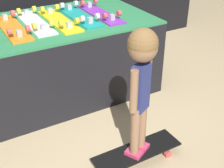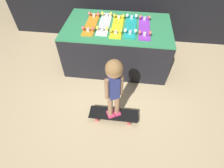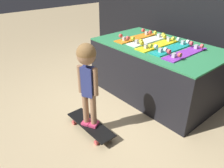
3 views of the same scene
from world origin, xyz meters
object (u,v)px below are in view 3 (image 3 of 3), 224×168
(skateboard_teal_on_rack, at_px, (172,48))
(skateboard_on_floor, at_px, (90,125))
(skateboard_yellow_on_rack, at_px, (158,44))
(child, at_px, (87,71))
(skateboard_orange_on_rack, at_px, (136,37))
(skateboard_purple_on_rack, at_px, (185,52))
(skateboard_white_on_rack, at_px, (148,40))

(skateboard_teal_on_rack, bearing_deg, skateboard_on_floor, -95.91)
(skateboard_yellow_on_rack, relative_size, child, 0.75)
(skateboard_on_floor, bearing_deg, skateboard_orange_on_rack, 112.57)
(skateboard_purple_on_rack, bearing_deg, skateboard_white_on_rack, 175.44)
(skateboard_yellow_on_rack, bearing_deg, skateboard_purple_on_rack, 0.27)
(skateboard_orange_on_rack, relative_size, skateboard_on_floor, 1.05)
(skateboard_orange_on_rack, bearing_deg, skateboard_teal_on_rack, 0.75)
(skateboard_yellow_on_rack, xyz_separation_m, child, (0.08, -1.20, -0.00))
(skateboard_teal_on_rack, relative_size, skateboard_purple_on_rack, 1.00)
(skateboard_on_floor, bearing_deg, skateboard_white_on_rack, 103.25)
(skateboard_on_floor, bearing_deg, skateboard_purple_on_rack, 74.30)
(skateboard_white_on_rack, distance_m, skateboard_purple_on_rack, 0.63)
(skateboard_white_on_rack, bearing_deg, skateboard_on_floor, -76.75)
(skateboard_teal_on_rack, distance_m, skateboard_purple_on_rack, 0.21)
(skateboard_teal_on_rack, relative_size, child, 0.75)
(skateboard_white_on_rack, distance_m, skateboard_yellow_on_rack, 0.22)
(skateboard_teal_on_rack, bearing_deg, skateboard_orange_on_rack, -179.25)
(skateboard_yellow_on_rack, height_order, skateboard_purple_on_rack, same)
(skateboard_purple_on_rack, relative_size, skateboard_on_floor, 1.05)
(skateboard_yellow_on_rack, distance_m, skateboard_on_floor, 1.38)
(skateboard_teal_on_rack, relative_size, skateboard_on_floor, 1.05)
(skateboard_yellow_on_rack, bearing_deg, skateboard_on_floor, -86.00)
(skateboard_teal_on_rack, xyz_separation_m, skateboard_purple_on_rack, (0.21, -0.02, 0.00))
(skateboard_orange_on_rack, xyz_separation_m, skateboard_on_floor, (0.50, -1.21, -0.68))
(skateboard_orange_on_rack, distance_m, skateboard_yellow_on_rack, 0.42)
(skateboard_purple_on_rack, bearing_deg, child, -105.70)
(skateboard_white_on_rack, xyz_separation_m, skateboard_on_floor, (0.29, -1.25, -0.68))
(skateboard_yellow_on_rack, bearing_deg, skateboard_white_on_rack, 166.04)
(skateboard_teal_on_rack, bearing_deg, skateboard_white_on_rack, 176.32)
(skateboard_orange_on_rack, bearing_deg, skateboard_yellow_on_rack, -2.31)
(skateboard_on_floor, xyz_separation_m, child, (-0.00, 0.00, 0.68))
(skateboard_on_floor, distance_m, child, 0.68)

